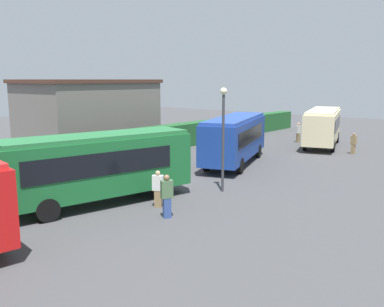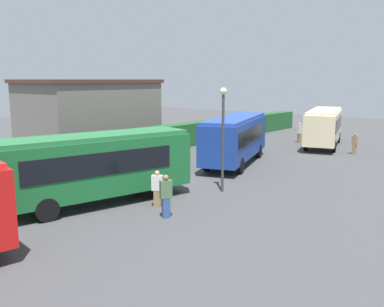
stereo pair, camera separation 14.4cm
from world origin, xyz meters
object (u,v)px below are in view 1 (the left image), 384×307
Objects in this scene: bus_blue at (235,137)px; person_center at (158,188)px; person_right at (354,143)px; bus_cream at (323,125)px; person_far at (298,132)px; traffic_cone at (16,181)px; lamppost at (223,127)px; bus_green at (98,165)px; person_left at (167,195)px.

bus_blue is 5.61× the size of person_center.
bus_cream is at bearing 65.19° from person_right.
person_right is (9.21, -5.00, -1.00)m from bus_blue.
person_far reaches higher than person_center.
traffic_cone is at bearing -74.08° from person_far.
traffic_cone is 11.79m from lamppost.
person_center is (1.39, -2.49, -1.00)m from bus_green.
traffic_cone is (-22.08, 10.83, -0.58)m from person_right.
bus_green reaches higher than person_right.
person_far is (12.20, 1.11, -0.89)m from bus_blue.
bus_cream is 25.41m from traffic_cone.
bus_blue is 14.21m from traffic_cone.
bus_blue is 11.50m from bus_cream.
person_center is at bearing -75.98° from traffic_cone.
bus_blue is at bearing 29.08° from lamppost.
bus_cream is at bearing -27.43° from bus_blue.
person_left is 1.12× the size of person_right.
person_center is 19.98m from person_right.
bus_green is at bearing 175.51° from person_right.
person_far reaches higher than traffic_cone.
lamppost reaches higher than person_right.
bus_green is 1.73× the size of lamppost.
traffic_cone is at bearing 123.78° from lamppost.
bus_blue is 5.14× the size of person_left.
person_left is at bearing -69.03° from bus_green.
traffic_cone is at bearing 37.91° from person_left.
bus_green is 3.02m from person_center.
lamppost is at bearing -16.78° from bus_green.
lamppost is at bearing -49.22° from person_far.
person_left is at bearing -174.37° from person_right.
bus_blue reaches higher than traffic_cone.
person_right is at bearing 0.47° from person_far.
bus_green is at bearing -59.69° from person_far.
person_center is (-10.67, -2.97, -0.98)m from bus_blue.
bus_cream is (11.40, -1.54, -0.02)m from bus_blue.
person_far is (22.88, 4.08, 0.10)m from person_center.
person_far is at bearing 71.42° from person_right.
person_far is 19.48m from lamppost.
person_center is at bearing 166.07° from bus_cream.
person_left is 1.60m from person_center.
person_left is at bearing -172.22° from lamppost.
person_center is (0.85, 1.35, -0.09)m from person_left.
person_left reaches higher than person_right.
bus_blue is 5.74× the size of person_right.
traffic_cone is (-0.81, 6.30, -1.59)m from bus_green.
person_right is at bearing -48.24° from bus_blue.
person_right is (-2.19, -3.46, -0.97)m from bus_cream.
bus_blue is at bearing -39.10° from person_left.
person_center reaches higher than person_right.
person_far is at bearing -10.65° from traffic_cone.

